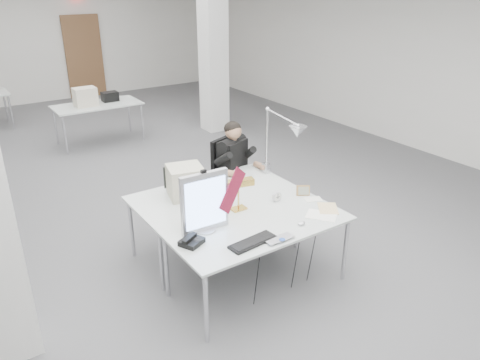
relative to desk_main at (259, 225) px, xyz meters
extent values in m
cube|color=#515154|center=(0.00, 2.50, -0.75)|extent=(10.00, 14.00, 0.02)
cube|color=silver|center=(0.00, 9.51, 0.86)|extent=(10.00, 0.02, 3.20)
cube|color=silver|center=(5.01, 2.50, 0.86)|extent=(0.02, 14.00, 3.20)
cube|color=white|center=(2.50, 5.00, 0.86)|extent=(0.45, 0.45, 3.20)
cube|color=brown|center=(1.20, 9.44, 0.31)|extent=(0.95, 0.08, 2.10)
cube|color=silver|center=(0.00, 0.00, 0.00)|extent=(1.80, 0.90, 0.02)
cube|color=silver|center=(0.00, 0.90, 0.00)|extent=(1.80, 0.90, 0.02)
cube|color=silver|center=(0.20, 5.50, 0.00)|extent=(1.60, 0.80, 0.02)
cube|color=#B0B1B5|center=(-0.50, 0.18, 0.31)|extent=(0.48, 0.07, 0.60)
cube|color=maroon|center=(-0.21, 0.15, 0.37)|extent=(0.40, 0.15, 0.45)
cube|color=black|center=(-0.26, -0.26, 0.02)|extent=(0.48, 0.20, 0.02)
imported|color=#BBBBC0|center=(-0.03, -0.40, 0.02)|extent=(0.29, 0.19, 0.02)
ellipsoid|color=silver|center=(0.33, -0.25, 0.03)|extent=(0.10, 0.08, 0.04)
cube|color=black|center=(-0.73, 0.03, 0.04)|extent=(0.25, 0.24, 0.05)
cube|color=#A88348|center=(-0.62, 0.32, 0.07)|extent=(0.15, 0.09, 0.12)
cube|color=#AC814A|center=(0.79, 0.26, 0.07)|extent=(0.15, 0.11, 0.12)
cylinder|color=silver|center=(0.46, 0.30, 0.06)|extent=(0.11, 0.04, 0.11)
cube|color=white|center=(0.63, -0.22, 0.02)|extent=(0.35, 0.37, 0.01)
cube|color=#E0C086|center=(0.79, -0.14, 0.02)|extent=(0.32, 0.33, 0.01)
cube|color=white|center=(0.81, 0.11, 0.02)|extent=(0.22, 0.19, 0.01)
cube|color=#B8B599|center=(-0.29, 0.96, 0.19)|extent=(0.44, 0.43, 0.35)
camera|label=1|loc=(-2.41, -3.24, 2.24)|focal=35.00mm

